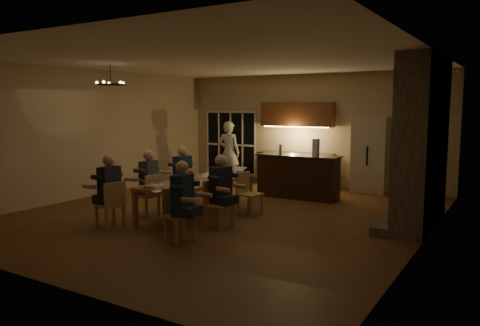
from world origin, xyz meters
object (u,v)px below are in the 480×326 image
at_px(plate_far, 237,176).
at_px(chair_left_mid, 146,195).
at_px(laptop_d, 206,177).
at_px(laptop_f, 236,170).
at_px(redcup_near, 172,188).
at_px(person_left_far, 183,176).
at_px(standing_person, 229,153).
at_px(redcup_mid, 190,174).
at_px(bar_island, 298,176).
at_px(plate_left, 159,185).
at_px(chair_left_near, 110,204).
at_px(bar_bottle, 280,149).
at_px(person_right_mid, 221,191).
at_px(can_cola, 225,169).
at_px(chair_left_far, 184,187).
at_px(laptop_c, 190,173).
at_px(can_silver, 176,183).
at_px(laptop_b, 181,181).
at_px(refrigerator, 371,155).
at_px(person_left_mid, 149,183).
at_px(dining_table, 198,198).
at_px(chandelier, 111,85).
at_px(mug_back, 209,172).
at_px(plate_near, 192,185).
at_px(person_right_near, 182,201).
at_px(chair_right_mid, 219,204).
at_px(chair_right_far, 250,194).
at_px(bar_blender, 316,148).
at_px(mug_front, 182,181).
at_px(chair_right_near, 180,215).
at_px(laptop_a, 153,181).
at_px(person_left_near, 110,191).
at_px(laptop_e, 217,168).

bearing_deg(plate_far, chair_left_mid, -133.97).
xyz_separation_m(laptop_d, laptop_f, (-0.02, 1.17, 0.00)).
bearing_deg(redcup_near, person_left_far, 123.56).
distance_m(standing_person, redcup_mid, 3.68).
xyz_separation_m(bar_island, plate_left, (-1.22, -3.80, 0.22)).
bearing_deg(plate_far, person_left_far, -171.26).
relative_size(chair_left_near, person_left_far, 0.64).
bearing_deg(laptop_f, bar_bottle, 89.02).
relative_size(person_right_mid, can_cola, 11.50).
bearing_deg(chair_left_far, laptop_d, 53.79).
xyz_separation_m(laptop_c, can_silver, (0.34, -0.88, -0.05)).
bearing_deg(laptop_b, bar_bottle, 87.80).
xyz_separation_m(refrigerator, bar_bottle, (-1.79, -1.77, 0.20)).
relative_size(person_left_mid, laptop_d, 4.31).
height_order(dining_table, standing_person, standing_person).
relative_size(chandelier, can_silver, 5.18).
bearing_deg(refrigerator, mug_back, -125.02).
bearing_deg(plate_near, person_right_near, -60.36).
relative_size(bar_island, chair_right_mid, 2.35).
xyz_separation_m(chair_left_near, person_right_near, (1.74, -0.00, 0.24)).
bearing_deg(chair_right_mid, mug_back, 46.74).
distance_m(dining_table, person_left_mid, 1.07).
relative_size(dining_table, plate_near, 10.41).
xyz_separation_m(bar_island, laptop_f, (-0.72, -1.78, 0.32)).
bearing_deg(redcup_near, chair_right_far, 75.97).
bearing_deg(can_silver, laptop_d, 70.95).
bearing_deg(laptop_c, person_left_mid, 57.70).
height_order(chair_left_far, bar_bottle, bar_bottle).
distance_m(redcup_near, bar_blender, 4.30).
bearing_deg(laptop_d, chair_left_far, 155.45).
height_order(mug_front, bar_bottle, bar_bottle).
distance_m(person_right_near, person_right_mid, 1.16).
relative_size(chair_right_mid, person_right_near, 0.64).
bearing_deg(refrigerator, laptop_c, -120.08).
height_order(chair_right_near, person_left_far, person_left_far).
relative_size(person_left_mid, laptop_a, 4.31).
distance_m(bar_island, plate_near, 3.54).
bearing_deg(mug_back, standing_person, 114.84).
bearing_deg(person_left_near, plate_near, 127.28).
xyz_separation_m(chair_right_near, laptop_c, (-1.12, 1.76, 0.42)).
height_order(person_left_far, laptop_e, person_left_far).
xyz_separation_m(bar_island, redcup_mid, (-1.43, -2.52, 0.27)).
height_order(redcup_mid, can_cola, same).
distance_m(laptop_b, bar_blender, 3.88).
bearing_deg(plate_left, chandelier, 163.00).
height_order(person_right_near, person_right_mid, same).
relative_size(mug_front, bar_bottle, 0.42).
bearing_deg(plate_near, laptop_c, 129.11).
bearing_deg(person_right_mid, chair_left_mid, 101.95).
height_order(laptop_d, can_cola, laptop_d).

